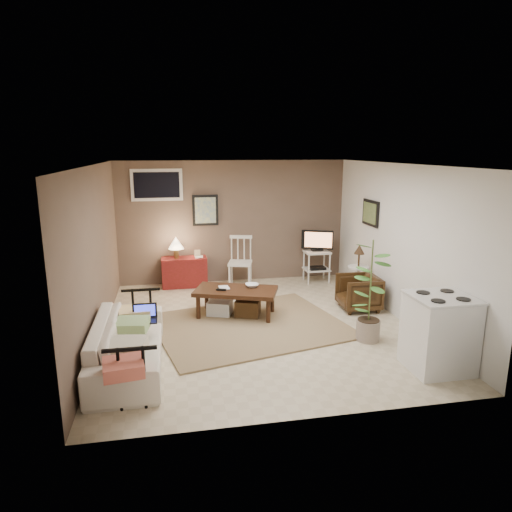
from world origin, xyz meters
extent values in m
plane|color=#C1B293|center=(0.00, 0.00, 0.00)|extent=(5.00, 5.00, 0.00)
cube|color=black|center=(-0.55, 2.48, 1.45)|extent=(0.50, 0.03, 0.60)
cube|color=black|center=(2.23, 1.05, 1.52)|extent=(0.03, 0.60, 0.45)
cube|color=silver|center=(-1.45, 2.48, 1.95)|extent=(0.96, 0.03, 0.60)
cube|color=#88744F|center=(-0.11, -0.01, 0.01)|extent=(3.14, 2.73, 0.03)
cube|color=#361B0E|center=(-0.26, 0.45, 0.42)|extent=(1.42, 1.05, 0.06)
cylinder|color=#361B0E|center=(-0.86, 0.41, 0.20)|extent=(0.07, 0.07, 0.40)
cylinder|color=#361B0E|center=(0.18, 0.03, 0.20)|extent=(0.07, 0.07, 0.40)
cylinder|color=#361B0E|center=(-0.69, 0.86, 0.20)|extent=(0.07, 0.07, 0.40)
cylinder|color=#361B0E|center=(0.34, 0.49, 0.20)|extent=(0.07, 0.07, 0.40)
cube|color=black|center=(-0.49, 0.42, 0.47)|extent=(0.17, 0.10, 0.02)
cube|color=#4D381B|center=(-0.08, 0.38, 0.15)|extent=(0.46, 0.42, 0.28)
cube|color=silver|center=(-0.51, 0.54, 0.13)|extent=(0.46, 0.42, 0.23)
imported|color=beige|center=(-1.80, -1.00, 0.40)|extent=(0.60, 2.04, 0.80)
cube|color=black|center=(-1.60, -0.71, 0.46)|extent=(0.31, 0.22, 0.02)
cube|color=black|center=(-1.60, -0.59, 0.57)|extent=(0.31, 0.02, 0.20)
cube|color=blue|center=(-1.60, -0.60, 0.57)|extent=(0.26, 0.00, 0.16)
cube|color=maroon|center=(-1.00, 2.26, 0.29)|extent=(0.86, 0.38, 0.57)
cylinder|color=#A07A3D|center=(-1.14, 2.22, 0.67)|extent=(0.10, 0.10, 0.19)
cone|color=#FFE0B7|center=(-1.14, 2.22, 0.88)|extent=(0.29, 0.29, 0.23)
cube|color=tan|center=(-0.74, 2.28, 0.64)|extent=(0.11, 0.02, 0.14)
cube|color=silver|center=(0.06, 2.08, 0.46)|extent=(0.53, 0.53, 0.04)
cylinder|color=silver|center=(-0.16, 1.95, 0.22)|extent=(0.04, 0.04, 0.44)
cylinder|color=silver|center=(0.20, 1.86, 0.22)|extent=(0.04, 0.04, 0.44)
cylinder|color=silver|center=(-0.07, 2.31, 0.22)|extent=(0.04, 0.04, 0.44)
cylinder|color=silver|center=(0.29, 2.22, 0.22)|extent=(0.04, 0.04, 0.44)
cube|color=silver|center=(0.11, 2.28, 0.94)|extent=(0.43, 0.15, 0.06)
cube|color=silver|center=(1.62, 2.11, 0.61)|extent=(0.49, 0.40, 0.04)
cube|color=silver|center=(1.62, 2.11, 0.25)|extent=(0.49, 0.40, 0.03)
cylinder|color=silver|center=(1.41, 1.94, 0.31)|extent=(0.03, 0.03, 0.63)
cylinder|color=silver|center=(1.84, 1.94, 0.31)|extent=(0.03, 0.03, 0.63)
cylinder|color=silver|center=(1.41, 2.28, 0.31)|extent=(0.03, 0.03, 0.63)
cylinder|color=silver|center=(1.84, 2.28, 0.31)|extent=(0.03, 0.03, 0.63)
cube|color=black|center=(1.62, 2.11, 0.65)|extent=(0.22, 0.13, 0.03)
cube|color=black|center=(1.62, 2.11, 0.86)|extent=(0.60, 0.28, 0.38)
cube|color=#E18C57|center=(1.62, 2.11, 0.86)|extent=(0.50, 0.21, 0.30)
cube|color=black|center=(1.62, 2.07, 0.27)|extent=(0.31, 0.22, 0.09)
cylinder|color=silver|center=(2.00, 0.93, 0.01)|extent=(0.26, 0.26, 0.03)
cylinder|color=silver|center=(2.00, 0.93, 0.30)|extent=(0.05, 0.05, 0.55)
cylinder|color=silver|center=(2.00, 0.93, 0.58)|extent=(0.37, 0.37, 0.03)
cylinder|color=#311E0D|center=(2.00, 0.93, 0.72)|extent=(0.03, 0.03, 0.24)
cone|color=#362416|center=(2.00, 0.93, 0.90)|extent=(0.18, 0.18, 0.17)
imported|color=#311E0D|center=(1.79, 0.40, 0.32)|extent=(0.60, 0.64, 0.64)
cylinder|color=#A18E7F|center=(1.42, -0.81, 0.15)|extent=(0.33, 0.33, 0.29)
cylinder|color=#4C602D|center=(1.42, -0.81, 0.86)|extent=(0.02, 0.02, 1.14)
cube|color=silver|center=(1.88, -1.77, 0.45)|extent=(0.70, 0.65, 0.90)
cube|color=silver|center=(1.88, -1.77, 0.91)|extent=(0.72, 0.67, 0.03)
cylinder|color=black|center=(1.72, -1.93, 0.93)|extent=(0.16, 0.16, 0.01)
cylinder|color=black|center=(2.04, -1.93, 0.93)|extent=(0.16, 0.16, 0.01)
cylinder|color=black|center=(1.72, -1.61, 0.93)|extent=(0.16, 0.16, 0.01)
cylinder|color=black|center=(2.04, -1.61, 0.93)|extent=(0.16, 0.16, 0.01)
imported|color=#361B0E|center=(0.01, 0.52, 0.56)|extent=(0.21, 0.06, 0.21)
imported|color=#361B0E|center=(-0.51, 0.52, 0.56)|extent=(0.16, 0.02, 0.22)
imported|color=#361B0E|center=(-0.79, 2.24, 0.67)|extent=(0.15, 0.03, 0.20)
camera|label=1|loc=(-1.23, -6.37, 2.62)|focal=32.00mm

